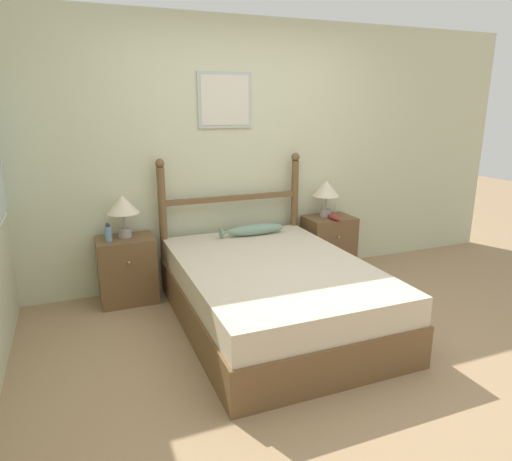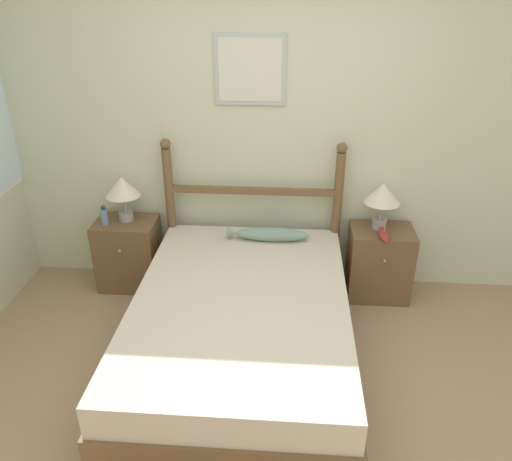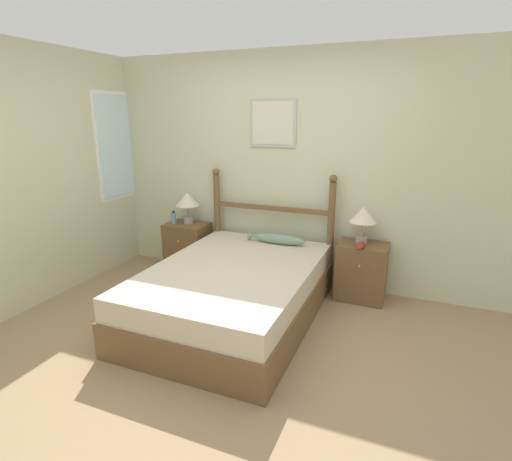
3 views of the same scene
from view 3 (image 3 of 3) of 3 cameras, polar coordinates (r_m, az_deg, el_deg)
ground_plane at (r=3.43m, az=-5.70°, el=-16.98°), size 16.00×16.00×0.00m
wall_back at (r=4.51m, az=4.25°, el=8.56°), size 6.40×0.08×2.55m
wall_left at (r=4.39m, az=-31.54°, el=6.03°), size 0.08×6.40×2.55m
bed at (r=3.82m, az=-3.21°, el=-8.86°), size 1.44×2.08×0.53m
headboard at (r=4.54m, az=2.14°, el=1.14°), size 1.46×0.08×1.28m
nightstand_left at (r=5.01m, az=-9.71°, el=-2.36°), size 0.50×0.39×0.60m
nightstand_right at (r=4.33m, az=14.82°, el=-5.69°), size 0.50×0.39×0.60m
table_lamp_left at (r=4.88m, az=-9.78°, el=4.23°), size 0.28×0.28×0.38m
table_lamp_right at (r=4.20m, az=15.05°, el=1.97°), size 0.28×0.28×0.38m
bottle at (r=4.92m, az=-11.69°, el=1.80°), size 0.06×0.06×0.17m
model_boat at (r=4.11m, az=14.70°, el=-2.03°), size 0.08×0.24×0.17m
fish_pillow at (r=4.34m, az=3.01°, el=-1.19°), size 0.65×0.13×0.11m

